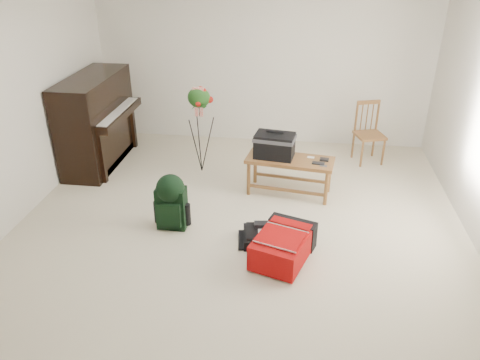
# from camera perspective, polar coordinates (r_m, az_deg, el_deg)

# --- Properties ---
(floor) EXTENTS (5.00, 5.50, 0.01)m
(floor) POSITION_cam_1_polar(r_m,az_deg,el_deg) (5.15, -0.33, -6.62)
(floor) COLOR beige
(floor) RESTS_ON ground
(wall_back) EXTENTS (5.00, 0.04, 2.50)m
(wall_back) POSITION_cam_1_polar(r_m,az_deg,el_deg) (7.19, 2.74, 14.24)
(wall_back) COLOR silver
(wall_back) RESTS_ON floor
(piano) EXTENTS (0.71, 1.50, 1.25)m
(piano) POSITION_cam_1_polar(r_m,az_deg,el_deg) (6.85, -16.98, 6.70)
(piano) COLOR black
(piano) RESTS_ON floor
(bench) EXTENTS (1.11, 0.57, 0.82)m
(bench) POSITION_cam_1_polar(r_m,az_deg,el_deg) (5.73, 4.80, 3.61)
(bench) COLOR brown
(bench) RESTS_ON floor
(dining_chair) EXTENTS (0.47, 0.47, 0.86)m
(dining_chair) POSITION_cam_1_polar(r_m,az_deg,el_deg) (6.91, 15.51, 5.51)
(dining_chair) COLOR brown
(dining_chair) RESTS_ON floor
(red_suitcase) EXTENTS (0.67, 0.83, 0.30)m
(red_suitcase) POSITION_cam_1_polar(r_m,az_deg,el_deg) (4.76, 5.29, -7.63)
(red_suitcase) COLOR #AC0A07
(red_suitcase) RESTS_ON floor
(black_duffel) EXTENTS (0.52, 0.43, 0.20)m
(black_duffel) POSITION_cam_1_polar(r_m,az_deg,el_deg) (5.00, 3.15, -6.79)
(black_duffel) COLOR black
(black_duffel) RESTS_ON floor
(green_backpack) EXTENTS (0.33, 0.31, 0.64)m
(green_backpack) POSITION_cam_1_polar(r_m,az_deg,el_deg) (5.15, -8.41, -2.33)
(green_backpack) COLOR black
(green_backpack) RESTS_ON floor
(flower_stand) EXTENTS (0.41, 0.41, 1.22)m
(flower_stand) POSITION_cam_1_polar(r_m,az_deg,el_deg) (6.31, -4.87, 6.03)
(flower_stand) COLOR black
(flower_stand) RESTS_ON floor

